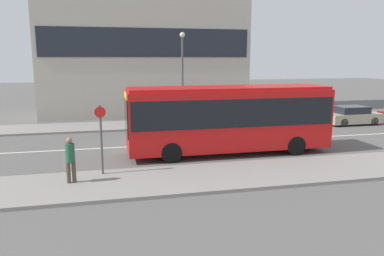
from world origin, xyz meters
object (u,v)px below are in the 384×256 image
(parked_car_0, at_px, (352,116))
(pedestrian_near_stop, at_px, (70,157))
(city_bus, at_px, (228,115))
(bus_stop_sign, at_px, (101,134))
(street_lamp, at_px, (182,68))

(parked_car_0, bearing_deg, pedestrian_near_stop, -153.38)
(parked_car_0, bearing_deg, city_bus, -152.45)
(parked_car_0, xyz_separation_m, bus_stop_sign, (-17.63, -8.57, 1.13))
(street_lamp, bearing_deg, city_bus, -84.91)
(parked_car_0, height_order, pedestrian_near_stop, pedestrian_near_stop)
(parked_car_0, height_order, street_lamp, street_lamp)
(street_lamp, bearing_deg, parked_car_0, -9.39)
(pedestrian_near_stop, height_order, bus_stop_sign, bus_stop_sign)
(parked_car_0, bearing_deg, bus_stop_sign, -154.08)
(pedestrian_near_stop, relative_size, street_lamp, 0.27)
(city_bus, height_order, street_lamp, street_lamp)
(city_bus, relative_size, pedestrian_near_stop, 5.82)
(parked_car_0, xyz_separation_m, pedestrian_near_stop, (-18.77, -9.41, 0.49))
(pedestrian_near_stop, height_order, street_lamp, street_lamp)
(city_bus, bearing_deg, street_lamp, 95.87)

